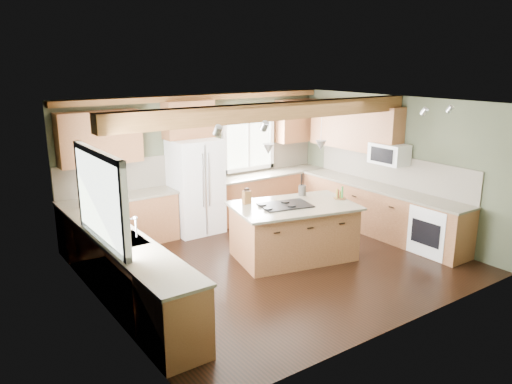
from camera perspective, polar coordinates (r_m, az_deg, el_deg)
floor at (r=8.28m, az=2.23°, el=-8.09°), size 5.60×5.60×0.00m
ceiling at (r=7.65m, az=2.43°, el=10.15°), size 5.60×5.60×0.00m
wall_back at (r=9.92m, az=-6.49°, el=3.56°), size 5.60×0.00×5.60m
wall_left at (r=6.61m, az=-17.37°, el=-2.79°), size 0.00×5.00×5.00m
wall_right at (r=9.78m, az=15.49°, el=2.96°), size 0.00×5.00×5.00m
ceiling_beam at (r=7.69m, az=2.25°, el=9.20°), size 5.55×0.26×0.26m
soffit_trim at (r=9.67m, az=-6.42°, el=10.70°), size 5.55×0.20×0.10m
backsplash_back at (r=9.92m, az=-6.43°, el=3.04°), size 5.58×0.03×0.58m
backsplash_right at (r=9.82m, az=15.18°, el=2.49°), size 0.03×3.70×0.58m
base_cab_back_left at (r=9.16m, az=-15.28°, el=-3.39°), size 2.02×0.60×0.88m
counter_back_left at (r=9.03m, az=-15.48°, el=-0.62°), size 2.06×0.64×0.04m
base_cab_back_right at (r=10.65m, az=1.47°, el=-0.31°), size 2.62×0.60×0.88m
counter_back_right at (r=10.54m, az=1.48°, el=2.10°), size 2.66×0.64×0.04m
base_cab_left at (r=7.04m, az=-14.62°, el=-8.97°), size 0.60×3.70×0.88m
counter_left at (r=6.87m, az=-14.87°, el=-5.46°), size 0.64×3.74×0.04m
base_cab_right at (r=9.80m, az=13.80°, el=-2.11°), size 0.60×3.70×0.88m
counter_right at (r=9.68m, az=13.97°, el=0.50°), size 0.64×3.74×0.04m
upper_cab_back_left at (r=8.88m, az=-17.44°, el=5.91°), size 1.40×0.35×0.90m
upper_cab_over_fridge at (r=9.49m, az=-7.73°, el=8.22°), size 0.96×0.35×0.70m
upper_cab_right at (r=10.14m, az=11.18°, el=7.35°), size 0.35×2.20×0.90m
upper_cab_back_corner at (r=10.95m, az=4.57°, el=8.12°), size 0.90×0.35×0.90m
window_left at (r=6.59m, az=-17.51°, el=-0.58°), size 0.04×1.60×1.05m
window_back at (r=10.45m, az=-0.92°, el=5.62°), size 1.10×0.04×1.00m
sink at (r=6.87m, az=-14.87°, el=-5.42°), size 0.50×0.65×0.03m
faucet at (r=6.88m, az=-13.55°, el=-4.02°), size 0.02×0.02×0.28m
dishwasher at (r=5.96m, az=-9.93°, el=-13.39°), size 0.60×0.60×0.84m
oven at (r=9.04m, az=19.94°, el=-4.09°), size 0.60×0.72×0.84m
microwave at (r=9.54m, az=14.98°, el=4.23°), size 0.40×0.70×0.38m
pendant_left at (r=7.82m, az=1.42°, el=4.94°), size 0.18×0.18×0.16m
pendant_right at (r=8.24m, az=7.41°, el=5.32°), size 0.18×0.18×0.16m
refrigerator at (r=9.54m, az=-6.90°, el=0.63°), size 0.90×0.74×1.80m
island at (r=8.38m, az=4.29°, el=-4.61°), size 2.08×1.53×0.88m
island_top at (r=8.24m, az=4.36°, el=-1.59°), size 2.23×1.68×0.04m
cooktop at (r=8.16m, az=3.38°, el=-1.51°), size 0.91×0.71×0.02m
knife_block at (r=8.25m, az=-1.07°, el=-0.61°), size 0.14×0.11×0.22m
utensil_crock at (r=8.80m, az=5.31°, el=0.19°), size 0.17×0.17×0.18m
bottle_tray at (r=8.67m, az=9.57°, el=-0.11°), size 0.23×0.23×0.20m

